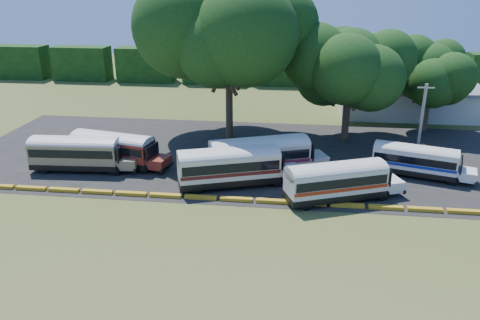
# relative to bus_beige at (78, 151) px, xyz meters

# --- Properties ---
(ground) EXTENTS (160.00, 160.00, 0.00)m
(ground) POSITION_rel_bus_beige_xyz_m (17.26, -5.85, -1.92)
(ground) COLOR #304D19
(ground) RESTS_ON ground
(asphalt_strip) EXTENTS (64.00, 24.00, 0.02)m
(asphalt_strip) POSITION_rel_bus_beige_xyz_m (18.26, 6.15, -1.91)
(asphalt_strip) COLOR black
(asphalt_strip) RESTS_ON ground
(curb) EXTENTS (53.70, 0.45, 0.30)m
(curb) POSITION_rel_bus_beige_xyz_m (17.26, -4.85, -1.77)
(curb) COLOR gold
(curb) RESTS_ON ground
(terminal_building) EXTENTS (19.00, 9.00, 4.00)m
(terminal_building) POSITION_rel_bus_beige_xyz_m (35.26, 24.15, 0.11)
(terminal_building) COLOR beige
(terminal_building) RESTS_ON ground
(treeline_backdrop) EXTENTS (130.00, 4.00, 6.00)m
(treeline_backdrop) POSITION_rel_bus_beige_xyz_m (17.26, 42.15, 1.08)
(treeline_backdrop) COLOR black
(treeline_backdrop) RESTS_ON ground
(bus_beige) EXTENTS (10.31, 3.10, 3.35)m
(bus_beige) POSITION_rel_bus_beige_xyz_m (0.00, 0.00, 0.00)
(bus_beige) COLOR black
(bus_beige) RESTS_ON ground
(bus_red) EXTENTS (10.29, 4.46, 3.29)m
(bus_red) POSITION_rel_bus_beige_xyz_m (2.98, 1.65, -0.03)
(bus_red) COLOR black
(bus_red) RESTS_ON ground
(bus_cream_west) EXTENTS (11.04, 6.08, 3.54)m
(bus_cream_west) POSITION_rel_bus_beige_xyz_m (14.92, -1.82, 0.08)
(bus_cream_west) COLOR black
(bus_cream_west) RESTS_ON ground
(bus_cream_east) EXTENTS (11.35, 6.60, 3.66)m
(bus_cream_east) POSITION_rel_bus_beige_xyz_m (17.38, 1.02, 0.15)
(bus_cream_east) COLOR black
(bus_cream_east) RESTS_ON ground
(bus_white_red) EXTENTS (10.23, 6.03, 3.30)m
(bus_white_red) POSITION_rel_bus_beige_xyz_m (23.99, -3.65, -0.05)
(bus_white_red) COLOR black
(bus_white_red) RESTS_ON ground
(bus_white_blue) EXTENTS (9.27, 4.76, 2.97)m
(bus_white_blue) POSITION_rel_bus_beige_xyz_m (31.61, 2.51, -0.24)
(bus_white_blue) COLOR black
(bus_white_blue) RESTS_ON ground
(tree_west) EXTENTS (14.32, 14.32, 17.21)m
(tree_west) POSITION_rel_bus_beige_xyz_m (12.85, 11.36, 10.01)
(tree_west) COLOR #3A2C1D
(tree_west) RESTS_ON ground
(tree_center) EXTENTS (10.52, 10.52, 12.44)m
(tree_center) POSITION_rel_bus_beige_xyz_m (25.98, 12.73, 6.63)
(tree_center) COLOR #3A2C1D
(tree_center) RESTS_ON ground
(tree_east) EXTENTS (7.50, 7.50, 10.34)m
(tree_east) POSITION_rel_bus_beige_xyz_m (35.81, 17.46, 5.60)
(tree_east) COLOR #3A2C1D
(tree_east) RESTS_ON ground
(utility_pole) EXTENTS (1.60, 0.30, 7.67)m
(utility_pole) POSITION_rel_bus_beige_xyz_m (32.83, 7.47, 2.03)
(utility_pole) COLOR gray
(utility_pole) RESTS_ON ground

